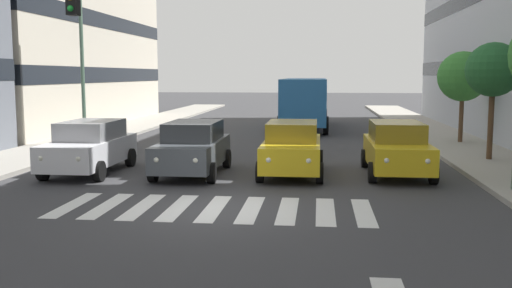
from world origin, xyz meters
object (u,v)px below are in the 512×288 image
street_lamp_left (500,29)px  car_3 (90,146)px  car_1 (292,148)px  street_lamp_right (92,37)px  car_0 (397,148)px  bus_behind_traffic (305,98)px  street_tree_2 (463,77)px  car_2 (193,147)px  street_tree_1 (493,70)px

street_lamp_left → car_3: bearing=-9.8°
car_3 → car_1: bearing=-176.5°
car_1 → street_lamp_right: 11.36m
car_0 → street_lamp_right: size_ratio=0.58×
bus_behind_traffic → street_lamp_left: bearing=106.5°
bus_behind_traffic → street_lamp_left: street_lamp_left is taller
car_3 → street_lamp_left: size_ratio=0.64×
street_tree_2 → car_3: bearing=32.7°
street_lamp_left → street_lamp_right: size_ratio=0.89×
car_2 → street_lamp_right: 9.23m
car_3 → street_tree_1: (-13.82, -3.62, 2.52)m
car_1 → street_lamp_right: (8.98, -5.72, 3.96)m
street_lamp_right → street_tree_1: size_ratio=1.81×
car_3 → bus_behind_traffic: bus_behind_traffic is taller
street_lamp_left → car_1: bearing=-24.5°
street_tree_1 → car_2: bearing=18.8°
car_3 → street_lamp_right: bearing=-69.5°
street_lamp_left → street_lamp_right: bearing=-29.6°
car_0 → car_3: bearing=4.0°
car_2 → car_1: bearing=-174.5°
car_2 → street_tree_1: (-10.36, -3.53, 2.52)m
car_0 → car_2: 6.63m
car_2 → car_3: bearing=1.6°
car_3 → bus_behind_traffic: 18.02m
car_0 → street_tree_2: 9.54m
street_lamp_left → street_tree_1: street_lamp_left is taller
car_1 → car_3: size_ratio=1.00×
car_0 → street_lamp_left: size_ratio=0.64×
street_lamp_left → street_tree_1: (-1.56, -5.75, -1.03)m
car_0 → car_2: (6.61, 0.61, 0.00)m
street_tree_1 → street_tree_2: street_tree_1 is taller
car_0 → bus_behind_traffic: size_ratio=0.42×
car_1 → car_2: same height
car_1 → bus_behind_traffic: (0.00, -16.30, 0.97)m
car_0 → car_2: same height
car_1 → street_tree_2: size_ratio=1.07×
car_1 → bus_behind_traffic: bus_behind_traffic is taller
street_lamp_left → car_0: bearing=-52.2°
street_tree_1 → car_3: bearing=14.7°
bus_behind_traffic → street_tree_2: bearing=134.0°
street_lamp_right → car_2: bearing=133.6°
car_0 → bus_behind_traffic: bus_behind_traffic is taller
street_lamp_left → street_tree_2: (-1.82, -11.18, -1.28)m
car_1 → street_tree_1: size_ratio=1.04×
car_2 → street_tree_2: street_tree_2 is taller
car_0 → street_lamp_left: 5.04m
car_2 → street_tree_1: street_tree_1 is taller
car_3 → bus_behind_traffic: bearing=-111.8°
car_0 → street_lamp_right: (12.36, -5.43, 3.96)m
car_1 → car_3: bearing=3.5°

